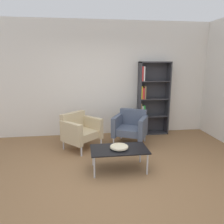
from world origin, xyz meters
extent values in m
plane|color=olive|center=(0.00, 0.00, 0.00)|extent=(8.32, 8.32, 0.00)
cube|color=silver|center=(0.00, 2.46, 1.45)|extent=(6.40, 0.12, 2.90)
cube|color=#333338|center=(0.94, 2.23, 0.95)|extent=(0.03, 0.30, 1.90)
cube|color=#333338|center=(1.71, 2.23, 0.95)|extent=(0.03, 0.30, 1.90)
cube|color=#333338|center=(1.33, 2.23, 1.89)|extent=(0.80, 0.30, 0.03)
cube|color=#333338|center=(1.33, 2.23, 0.01)|extent=(0.80, 0.30, 0.03)
cube|color=#333338|center=(1.33, 2.37, 0.95)|extent=(0.80, 0.02, 1.90)
cube|color=#333338|center=(1.33, 2.23, 0.49)|extent=(0.76, 0.28, 0.02)
cube|color=#333338|center=(1.33, 2.23, 0.95)|extent=(0.76, 0.28, 0.02)
cube|color=#333338|center=(1.33, 2.23, 1.41)|extent=(0.76, 0.28, 0.02)
cube|color=white|center=(0.97, 2.18, 0.23)|extent=(0.02, 0.17, 0.38)
cube|color=yellow|center=(1.01, 2.19, 0.23)|extent=(0.04, 0.19, 0.38)
cube|color=purple|center=(1.06, 2.18, 0.21)|extent=(0.03, 0.19, 0.34)
cube|color=olive|center=(0.97, 2.20, 0.67)|extent=(0.03, 0.21, 0.34)
cube|color=white|center=(1.01, 2.21, 0.64)|extent=(0.03, 0.25, 0.28)
cube|color=green|center=(1.06, 2.19, 0.65)|extent=(0.04, 0.19, 0.29)
cube|color=yellow|center=(0.97, 2.21, 1.13)|extent=(0.03, 0.24, 0.33)
cube|color=red|center=(1.02, 2.22, 1.10)|extent=(0.04, 0.25, 0.28)
cube|color=olive|center=(1.07, 2.21, 1.13)|extent=(0.03, 0.24, 0.33)
cube|color=red|center=(0.98, 2.20, 1.60)|extent=(0.04, 0.22, 0.36)
cube|color=white|center=(1.02, 2.19, 1.60)|extent=(0.03, 0.20, 0.36)
cube|color=black|center=(0.10, 0.35, 0.39)|extent=(1.00, 0.56, 0.02)
cylinder|color=silver|center=(-0.35, 0.12, 0.19)|extent=(0.03, 0.03, 0.38)
cylinder|color=silver|center=(0.55, 0.12, 0.19)|extent=(0.03, 0.03, 0.38)
cylinder|color=silver|center=(-0.35, 0.58, 0.19)|extent=(0.03, 0.03, 0.38)
cylinder|color=silver|center=(0.55, 0.58, 0.19)|extent=(0.03, 0.03, 0.38)
cylinder|color=beige|center=(0.10, 0.35, 0.41)|extent=(0.13, 0.13, 0.02)
cylinder|color=beige|center=(0.10, 0.35, 0.43)|extent=(0.32, 0.32, 0.02)
torus|color=beige|center=(0.10, 0.35, 0.44)|extent=(0.32, 0.32, 0.02)
cube|color=#C6B289|center=(-0.56, 1.44, 0.32)|extent=(0.86, 0.86, 0.16)
cube|color=#C6B289|center=(-0.74, 1.64, 0.59)|extent=(0.55, 0.52, 0.38)
cube|color=#C6B289|center=(-0.77, 1.22, 0.43)|extent=(0.50, 0.52, 0.46)
cube|color=#C6B289|center=(-0.32, 1.64, 0.43)|extent=(0.50, 0.52, 0.46)
cylinder|color=silver|center=(-0.57, 1.01, 0.12)|extent=(0.04, 0.04, 0.24)
cylinder|color=silver|center=(-0.13, 1.42, 0.12)|extent=(0.04, 0.04, 0.24)
cylinder|color=silver|center=(-0.96, 1.44, 0.12)|extent=(0.04, 0.04, 0.24)
cylinder|color=silver|center=(-0.52, 1.84, 0.12)|extent=(0.04, 0.04, 0.24)
cube|color=#4C566B|center=(0.56, 1.56, 0.32)|extent=(0.84, 0.81, 0.16)
cube|color=#4C566B|center=(0.69, 1.80, 0.59)|extent=(0.62, 0.40, 0.38)
cube|color=#4C566B|center=(0.28, 1.69, 0.43)|extent=(0.38, 0.60, 0.46)
cube|color=#4C566B|center=(0.83, 1.40, 0.43)|extent=(0.38, 0.60, 0.46)
cylinder|color=silver|center=(0.15, 1.43, 0.12)|extent=(0.04, 0.04, 0.24)
cylinder|color=silver|center=(0.69, 1.15, 0.12)|extent=(0.04, 0.04, 0.24)
cylinder|color=silver|center=(0.42, 1.94, 0.12)|extent=(0.04, 0.04, 0.24)
cylinder|color=silver|center=(0.96, 1.66, 0.12)|extent=(0.04, 0.04, 0.24)
camera|label=1|loc=(-0.49, -3.11, 1.87)|focal=34.30mm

